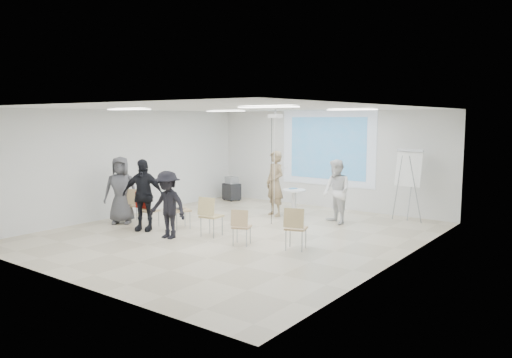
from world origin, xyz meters
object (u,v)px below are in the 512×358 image
Objects in this scene: chair_left_mid at (148,208)px; audience_outer at (121,186)px; chair_left_inner at (178,207)px; laptop at (181,209)px; audience_left at (143,190)px; flipchart_easel at (409,169)px; pedestal_table at (294,201)px; chair_right_far at (295,225)px; chair_right_inner at (241,224)px; chair_far_left at (136,203)px; audience_mid at (168,200)px; av_cart at (232,189)px; player_right at (336,188)px; chair_center at (209,213)px; player_left at (275,179)px.

audience_outer is (-0.94, -0.08, 0.50)m from chair_left_mid.
audience_outer reaches higher than chair_left_inner.
laptop is 0.17× the size of audience_left.
flipchart_easel reaches higher than chair_left_mid.
flipchart_easel reaches higher than pedestal_table.
chair_right_far reaches higher than pedestal_table.
chair_right_inner is 2.94m from audience_left.
chair_left_mid is (0.66, -0.19, -0.05)m from chair_far_left.
flipchart_easel is (3.77, 5.15, 0.54)m from audience_mid.
chair_far_left is 0.69m from chair_left_mid.
audience_mid is 2.22× the size of av_cart.
chair_left_inner is 0.96m from audience_left.
flipchart_easel is (5.99, 4.73, 0.44)m from audience_outer.
audience_left is at bearing -120.54° from pedestal_table.
player_right is 4.14m from chair_left_inner.
laptop is 1.13m from audience_mid.
pedestal_table is 3.42m from chair_right_inner.
pedestal_table is 4.30m from chair_far_left.
pedestal_table is 0.86× the size of chair_center.
audience_left is (-1.78, -0.47, 0.46)m from chair_center.
chair_right_far is (2.50, -2.87, -0.51)m from player_left.
audience_outer is at bearing -151.29° from chair_far_left.
chair_left_inner is at bearing 148.61° from chair_right_inner.
laptop is at bearing 160.84° from chair_center.
chair_right_far is at bearing -13.24° from chair_far_left.
chair_left_mid is 0.62m from audience_left.
player_left reaches higher than audience_outer.
player_left is 2.28× the size of chair_right_far.
audience_outer reaches higher than chair_right_inner.
chair_right_far is 4.12m from audience_left.
player_right is at bearing 21.41° from player_left.
chair_left_inner is 0.47× the size of audience_outer.
flipchart_easel is at bearing -111.17° from laptop.
chair_right_far is 1.15× the size of av_cart.
audience_mid reaches higher than pedestal_table.
audience_outer reaches higher than chair_far_left.
laptop is (-0.94, -2.78, -0.55)m from player_left.
chair_far_left is 0.52× the size of audience_mid.
flipchart_easel is at bearing 60.86° from chair_right_far.
audience_outer is at bearing -138.02° from flipchart_easel.
chair_right_far is at bearing -157.32° from laptop.
chair_far_left is 0.45× the size of audience_left.
chair_left_inner is 1.22m from chair_center.
pedestal_table is at bearing 30.52° from audience_left.
flipchart_easel is 2.42× the size of av_cart.
chair_far_left is 2.09m from audience_mid.
flipchart_easel reaches higher than chair_far_left.
chair_center reaches higher than av_cart.
chair_far_left is 0.97× the size of chair_center.
av_cart is (-0.34, 4.37, -0.17)m from chair_far_left.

